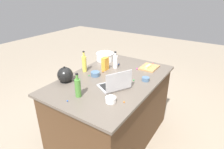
% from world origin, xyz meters
% --- Properties ---
extents(ground_plane, '(12.00, 12.00, 0.00)m').
position_xyz_m(ground_plane, '(0.00, 0.00, 0.00)').
color(ground_plane, gray).
extents(island_counter, '(1.56, 1.02, 0.90)m').
position_xyz_m(island_counter, '(0.00, 0.00, 0.45)').
color(island_counter, '#4C331E').
rests_on(island_counter, ground).
extents(laptop, '(0.38, 0.35, 0.22)m').
position_xyz_m(laptop, '(0.19, 0.16, 0.95)').
color(laptop, '#B7B7BC').
rests_on(laptop, island_counter).
extents(mixing_bowl_large, '(0.26, 0.26, 0.11)m').
position_xyz_m(mixing_bowl_large, '(-0.46, -0.43, 0.96)').
color(mixing_bowl_large, white).
rests_on(mixing_bowl_large, island_counter).
extents(bottle_vinegar, '(0.06, 0.06, 0.23)m').
position_xyz_m(bottle_vinegar, '(-0.29, -0.14, 0.99)').
color(bottle_vinegar, white).
rests_on(bottle_vinegar, island_counter).
extents(bottle_olive, '(0.06, 0.06, 0.25)m').
position_xyz_m(bottle_olive, '(0.53, -0.05, 1.00)').
color(bottle_olive, '#4C8C38').
rests_on(bottle_olive, island_counter).
extents(bottle_oil, '(0.06, 0.06, 0.27)m').
position_xyz_m(bottle_oil, '(0.02, -0.41, 1.01)').
color(bottle_oil, '#DBC64C').
rests_on(bottle_oil, island_counter).
extents(kettle, '(0.21, 0.18, 0.20)m').
position_xyz_m(kettle, '(0.36, -0.40, 0.98)').
color(kettle, black).
rests_on(kettle, island_counter).
extents(cutting_board, '(0.27, 0.21, 0.02)m').
position_xyz_m(cutting_board, '(-0.54, 0.24, 0.91)').
color(cutting_board, '#AD7F4C').
rests_on(cutting_board, island_counter).
extents(butter_stick_left, '(0.11, 0.04, 0.04)m').
position_xyz_m(butter_stick_left, '(-0.50, 0.24, 0.94)').
color(butter_stick_left, '#F4E58C').
rests_on(butter_stick_left, cutting_board).
extents(ramekin_small, '(0.09, 0.09, 0.04)m').
position_xyz_m(ramekin_small, '(-0.16, 0.36, 0.92)').
color(ramekin_small, slate).
rests_on(ramekin_small, island_counter).
extents(ramekin_medium, '(0.10, 0.10, 0.05)m').
position_xyz_m(ramekin_medium, '(0.44, 0.27, 0.93)').
color(ramekin_medium, white).
rests_on(ramekin_medium, island_counter).
extents(ramekin_wide, '(0.11, 0.11, 0.05)m').
position_xyz_m(ramekin_wide, '(0.06, -0.21, 0.93)').
color(ramekin_wide, slate).
rests_on(ramekin_wide, island_counter).
extents(candy_bag, '(0.09, 0.06, 0.17)m').
position_xyz_m(candy_bag, '(-0.17, -0.22, 0.99)').
color(candy_bag, gold).
rests_on(candy_bag, island_counter).
extents(candy_0, '(0.02, 0.02, 0.02)m').
position_xyz_m(candy_0, '(0.33, -0.42, 0.91)').
color(candy_0, yellow).
rests_on(candy_0, island_counter).
extents(candy_1, '(0.02, 0.02, 0.02)m').
position_xyz_m(candy_1, '(0.38, 0.38, 0.91)').
color(candy_1, orange).
rests_on(candy_1, island_counter).
extents(candy_2, '(0.01, 0.01, 0.01)m').
position_xyz_m(candy_2, '(0.10, -0.27, 0.91)').
color(candy_2, green).
rests_on(candy_2, island_counter).
extents(candy_3, '(0.02, 0.02, 0.02)m').
position_xyz_m(candy_3, '(-0.08, -0.19, 0.91)').
color(candy_3, orange).
rests_on(candy_3, island_counter).
extents(candy_4, '(0.02, 0.02, 0.02)m').
position_xyz_m(candy_4, '(-0.08, 0.25, 0.91)').
color(candy_4, green).
rests_on(candy_4, island_counter).
extents(candy_5, '(0.01, 0.01, 0.01)m').
position_xyz_m(candy_5, '(0.66, -0.08, 0.91)').
color(candy_5, blue).
rests_on(candy_5, island_counter).
extents(candy_6, '(0.02, 0.02, 0.02)m').
position_xyz_m(candy_6, '(-0.70, 0.23, 0.91)').
color(candy_6, red).
rests_on(candy_6, island_counter).
extents(candy_7, '(0.02, 0.02, 0.02)m').
position_xyz_m(candy_7, '(-0.41, -0.16, 0.91)').
color(candy_7, blue).
rests_on(candy_7, island_counter).
extents(candy_8, '(0.02, 0.02, 0.02)m').
position_xyz_m(candy_8, '(-0.41, 0.13, 0.91)').
color(candy_8, '#CC3399').
rests_on(candy_8, island_counter).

